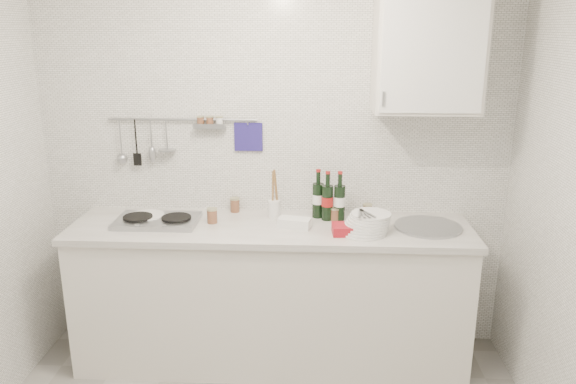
% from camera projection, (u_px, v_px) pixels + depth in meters
% --- Properties ---
extents(back_wall, '(3.00, 0.02, 2.50)m').
position_uv_depth(back_wall, '(274.00, 161.00, 3.61)').
color(back_wall, silver).
rests_on(back_wall, floor).
extents(counter, '(2.44, 0.64, 0.96)m').
position_uv_depth(counter, '(272.00, 297.00, 3.56)').
color(counter, silver).
rests_on(counter, floor).
extents(wall_rail, '(0.98, 0.09, 0.34)m').
position_uv_depth(wall_rail, '(180.00, 134.00, 3.56)').
color(wall_rail, '#93969B').
rests_on(wall_rail, back_wall).
extents(wall_cabinet, '(0.60, 0.38, 0.70)m').
position_uv_depth(wall_cabinet, '(428.00, 51.00, 3.20)').
color(wall_cabinet, silver).
rests_on(wall_cabinet, back_wall).
extents(plate_stack_hob, '(0.23, 0.23, 0.03)m').
position_uv_depth(plate_stack_hob, '(146.00, 217.00, 3.50)').
color(plate_stack_hob, '#547CBF').
rests_on(plate_stack_hob, counter).
extents(plate_stack_sink, '(0.30, 0.29, 0.12)m').
position_uv_depth(plate_stack_sink, '(367.00, 223.00, 3.29)').
color(plate_stack_sink, white).
rests_on(plate_stack_sink, counter).
extents(wine_bottles, '(0.21, 0.12, 0.31)m').
position_uv_depth(wine_bottles, '(328.00, 195.00, 3.49)').
color(wine_bottles, black).
rests_on(wine_bottles, counter).
extents(butter_dish, '(0.21, 0.14, 0.06)m').
position_uv_depth(butter_dish, '(295.00, 223.00, 3.37)').
color(butter_dish, white).
rests_on(butter_dish, counter).
extents(strawberry_punnet, '(0.14, 0.14, 0.06)m').
position_uv_depth(strawberry_punnet, '(344.00, 229.00, 3.27)').
color(strawberry_punnet, '#B7142C').
rests_on(strawberry_punnet, counter).
extents(utensil_crock, '(0.08, 0.08, 0.32)m').
position_uv_depth(utensil_crock, '(274.00, 207.00, 3.53)').
color(utensil_crock, white).
rests_on(utensil_crock, counter).
extents(jar_a, '(0.06, 0.06, 0.09)m').
position_uv_depth(jar_a, '(235.00, 205.00, 3.65)').
color(jar_a, brown).
rests_on(jar_a, counter).
extents(jar_b, '(0.06, 0.06, 0.07)m').
position_uv_depth(jar_b, '(368.00, 209.00, 3.61)').
color(jar_b, brown).
rests_on(jar_b, counter).
extents(jar_c, '(0.06, 0.06, 0.08)m').
position_uv_depth(jar_c, '(335.00, 214.00, 3.49)').
color(jar_c, brown).
rests_on(jar_c, counter).
extents(jar_d, '(0.07, 0.07, 0.09)m').
position_uv_depth(jar_d, '(212.00, 216.00, 3.45)').
color(jar_d, brown).
rests_on(jar_d, counter).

